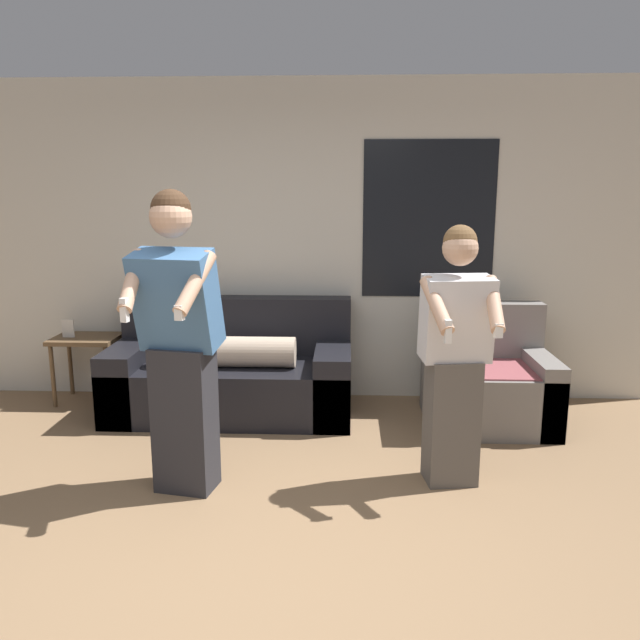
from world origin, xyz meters
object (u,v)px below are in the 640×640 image
couch (232,374)px  armchair (487,384)px  person_left (179,343)px  person_right (455,357)px  side_table (86,347)px

couch → armchair: (2.03, -0.15, -0.01)m
armchair → person_left: person_left is taller
armchair → person_right: 1.25m
person_left → couch: bearing=88.2°
couch → person_left: bearing=-91.8°
couch → side_table: (-1.29, 0.21, 0.17)m
armchair → person_right: person_right is taller
couch → person_right: bearing=-37.4°
armchair → person_right: size_ratio=0.59×
couch → person_right: (1.58, -1.21, 0.49)m
couch → armchair: 2.04m
person_left → person_right: (1.63, 0.18, -0.11)m
side_table → person_right: (2.87, -1.41, 0.32)m
armchair → person_right: (-0.45, -1.06, 0.50)m
person_right → side_table: bearing=153.8°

